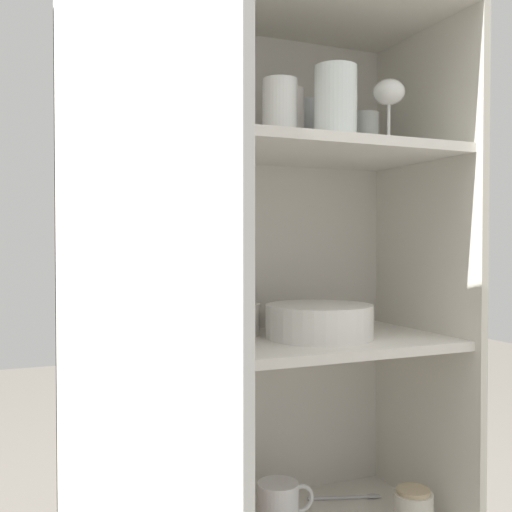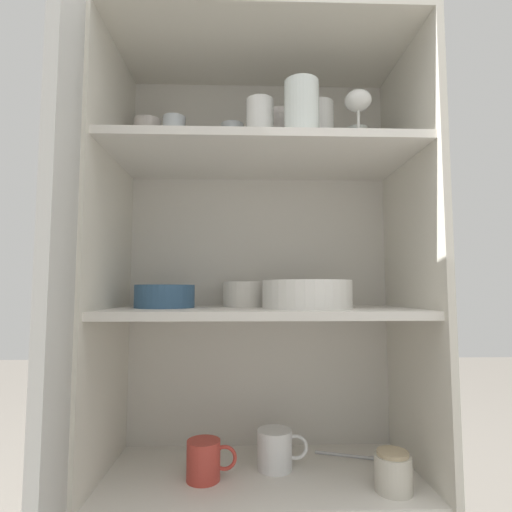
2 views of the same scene
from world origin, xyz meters
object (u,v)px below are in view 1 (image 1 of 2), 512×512
object	(u,v)px
plate_stack_white	(319,321)
storage_jar	(413,510)
serving_bowl_small	(232,318)
coffee_mug_primary	(279,505)
mixing_bowl_large	(143,330)

from	to	relation	value
plate_stack_white	storage_jar	distance (m)	0.45
serving_bowl_small	coffee_mug_primary	bearing A→B (deg)	-46.00
coffee_mug_primary	storage_jar	distance (m)	0.29
storage_jar	plate_stack_white	bearing A→B (deg)	152.43
plate_stack_white	mixing_bowl_large	xyz separation A→B (m)	(-0.37, 0.04, -0.00)
plate_stack_white	mixing_bowl_large	world-z (taller)	plate_stack_white
mixing_bowl_large	storage_jar	world-z (taller)	mixing_bowl_large
plate_stack_white	serving_bowl_small	distance (m)	0.19
mixing_bowl_large	serving_bowl_small	size ratio (longest dim) A/B	1.24
plate_stack_white	mixing_bowl_large	bearing A→B (deg)	174.12
mixing_bowl_large	serving_bowl_small	xyz separation A→B (m)	(0.21, 0.07, 0.01)
storage_jar	serving_bowl_small	bearing A→B (deg)	148.76
mixing_bowl_large	coffee_mug_primary	world-z (taller)	mixing_bowl_large
mixing_bowl_large	coffee_mug_primary	size ratio (longest dim) A/B	1.20
mixing_bowl_large	storage_jar	xyz separation A→B (m)	(0.55, -0.13, -0.40)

